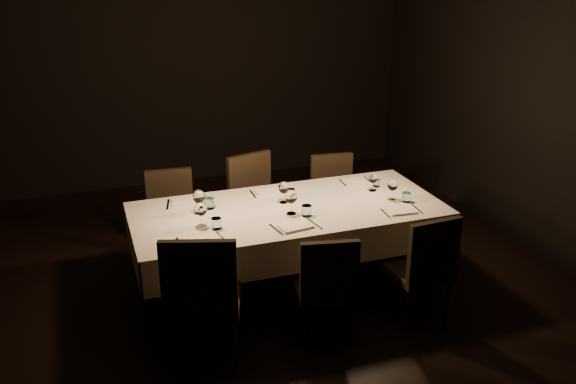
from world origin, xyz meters
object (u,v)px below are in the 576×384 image
object	(u,v)px
chair_near_right	(424,264)
chair_near_center	(326,284)
dining_table	(288,216)
chair_far_left	(172,213)
chair_far_right	(334,195)
chair_far_center	(256,200)
chair_near_left	(202,295)

from	to	relation	value
chair_near_right	chair_near_center	bearing A→B (deg)	-3.75
dining_table	chair_far_left	xyz separation A→B (m)	(-0.83, 0.85, -0.20)
chair_near_right	chair_far_right	size ratio (longest dim) A/B	1.03
chair_far_center	chair_far_right	distance (m)	0.79
chair_far_right	chair_near_center	bearing A→B (deg)	-109.10
chair_far_left	chair_far_right	xyz separation A→B (m)	(1.58, -0.07, -0.00)
chair_near_left	chair_far_center	xyz separation A→B (m)	(0.84, 1.59, -0.03)
chair_near_left	chair_near_right	distance (m)	1.69
chair_near_right	chair_far_right	bearing A→B (deg)	-91.58
chair_near_center	chair_far_right	size ratio (longest dim) A/B	0.99
dining_table	chair_near_right	size ratio (longest dim) A/B	2.80
chair_near_left	chair_near_right	size ratio (longest dim) A/B	1.14
chair_far_right	chair_near_right	bearing A→B (deg)	-81.75
chair_near_left	chair_far_center	bearing A→B (deg)	-100.44
chair_near_left	chair_near_right	bearing A→B (deg)	-162.93
dining_table	chair_near_center	distance (m)	0.82
chair_near_right	chair_far_right	xyz separation A→B (m)	(-0.06, 1.57, -0.01)
dining_table	chair_far_center	distance (m)	0.82
chair_near_right	chair_far_right	distance (m)	1.58
chair_far_center	dining_table	bearing A→B (deg)	-102.90
chair_near_left	chair_far_right	xyz separation A→B (m)	(1.63, 1.56, -0.07)
chair_near_left	chair_far_center	size ratio (longest dim) A/B	1.07
chair_near_left	chair_far_center	distance (m)	1.80
chair_near_left	chair_near_right	xyz separation A→B (m)	(1.69, -0.01, -0.06)
dining_table	chair_near_center	xyz separation A→B (m)	(0.01, -0.80, -0.20)
chair_near_right	chair_far_center	xyz separation A→B (m)	(-0.85, 1.60, 0.02)
chair_near_center	chair_near_right	size ratio (longest dim) A/B	0.96
chair_near_left	chair_near_center	size ratio (longest dim) A/B	1.18
chair_near_center	chair_far_center	distance (m)	1.60
chair_far_left	chair_far_right	size ratio (longest dim) A/B	1.00
chair_near_right	chair_far_center	bearing A→B (deg)	-65.85
chair_far_right	chair_far_left	bearing A→B (deg)	-176.44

